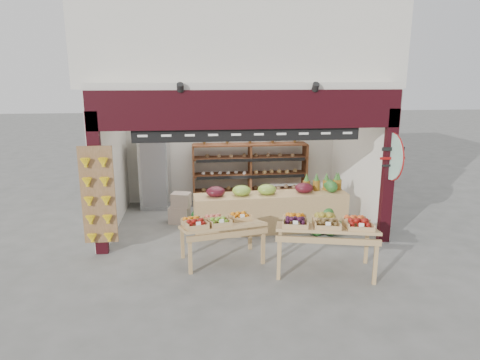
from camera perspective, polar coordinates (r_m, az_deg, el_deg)
name	(u,v)px	position (r m, az deg, el deg)	size (l,w,h in m)	color
ground	(242,228)	(9.41, 0.21, -6.40)	(60.00, 60.00, 0.00)	#61615C
shop_structure	(234,46)	(10.45, -0.81, 17.49)	(6.36, 5.12, 5.40)	beige
banana_board	(98,198)	(8.08, -18.42, -2.25)	(0.60, 0.15, 1.80)	#9A6B46
gift_sign	(392,156)	(8.63, 19.61, 2.97)	(0.04, 0.93, 0.92)	#A6D1B9
back_shelving	(250,160)	(10.94, 1.33, 2.66)	(2.94, 0.48, 1.82)	brown
refrigerator	(155,172)	(10.84, -11.26, 1.03)	(0.70, 0.70, 1.80)	#B3B6BA
cardboard_stack	(191,212)	(9.72, -6.60, -4.25)	(1.08, 0.78, 0.69)	beige
mid_counter	(271,210)	(9.16, 4.10, -4.05)	(3.28, 0.79, 1.03)	tan
display_table_left	(216,224)	(7.58, -3.18, -5.82)	(1.56, 1.07, 0.93)	tan
display_table_right	(326,225)	(7.30, 11.39, -5.93)	(1.80, 1.26, 1.04)	tan
watermelon_pile	(325,223)	(9.32, 11.22, -5.59)	(0.79, 0.74, 0.56)	#1B4F1A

